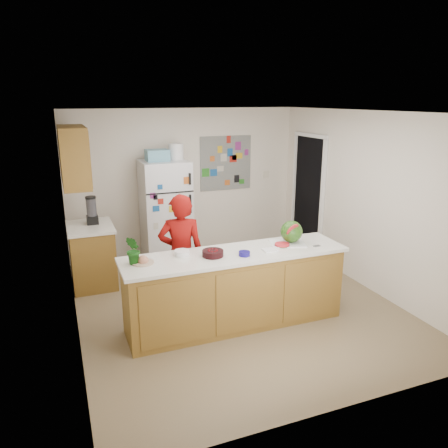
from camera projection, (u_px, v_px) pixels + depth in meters
name	position (u px, v px, depth m)	size (l,w,h in m)	color
floor	(234.00, 304.00, 5.87)	(4.00, 4.50, 0.02)	brown
wall_back	(185.00, 183.00, 7.54)	(4.00, 0.02, 2.50)	beige
wall_left	(67.00, 230.00, 4.82)	(0.02, 4.50, 2.50)	beige
wall_right	(365.00, 201.00, 6.22)	(0.02, 4.50, 2.50)	beige
ceiling	(236.00, 111.00, 5.17)	(4.00, 4.50, 0.02)	white
doorway	(308.00, 196.00, 7.57)	(0.03, 0.85, 2.04)	black
peninsula_base	(235.00, 290.00, 5.23)	(2.60, 0.62, 0.88)	brown
peninsula_top	(236.00, 254.00, 5.10)	(2.68, 0.70, 0.04)	silver
side_counter_base	(92.00, 257.00, 6.37)	(0.60, 0.80, 0.86)	brown
side_counter_top	(90.00, 227.00, 6.24)	(0.64, 0.84, 0.04)	silver
upper_cabinets	(74.00, 156.00, 5.87)	(0.35, 1.00, 0.80)	brown
refrigerator	(166.00, 212.00, 7.16)	(0.75, 0.70, 1.70)	silver
fridge_top_bin	(157.00, 155.00, 6.86)	(0.35, 0.28, 0.18)	#5999B2
photo_collage	(226.00, 163.00, 7.70)	(0.95, 0.01, 0.95)	slate
person	(181.00, 254.00, 5.45)	(0.57, 0.37, 1.55)	maroon
blender_appliance	(92.00, 211.00, 6.28)	(0.14, 0.14, 0.38)	black
cutting_board	(288.00, 243.00, 5.39)	(0.42, 0.31, 0.01)	white
watermelon	(291.00, 232.00, 5.39)	(0.27, 0.27, 0.27)	#205519
watermelon_slice	(282.00, 244.00, 5.31)	(0.18, 0.18, 0.02)	red
cherry_bowl	(213.00, 253.00, 4.97)	(0.24, 0.24, 0.07)	black
white_bowl	(182.00, 253.00, 5.00)	(0.18, 0.18, 0.06)	silver
cobalt_bowl	(244.00, 254.00, 4.99)	(0.13, 0.13, 0.05)	#130C62
plate	(143.00, 263.00, 4.76)	(0.24, 0.24, 0.02)	#BCB290
paper_towel	(270.00, 250.00, 5.15)	(0.16, 0.14, 0.02)	white
keys	(317.00, 246.00, 5.31)	(0.08, 0.04, 0.01)	gray
potted_plant	(134.00, 250.00, 4.69)	(0.18, 0.14, 0.32)	#0D440C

